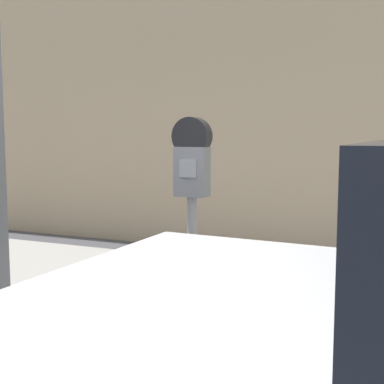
% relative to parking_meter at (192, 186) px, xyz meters
% --- Properties ---
extents(sidewalk, '(24.00, 2.80, 0.10)m').
position_rel_parking_meter_xyz_m(sidewalk, '(-0.41, 1.07, -1.13)').
color(sidewalk, '#9E9B96').
rests_on(sidewalk, ground_plane).
extents(building_facade, '(24.00, 0.30, 4.68)m').
position_rel_parking_meter_xyz_m(building_facade, '(-0.41, 3.52, 1.16)').
color(building_facade, tan).
rests_on(building_facade, ground_plane).
extents(parking_meter, '(0.23, 0.12, 1.50)m').
position_rel_parking_meter_xyz_m(parking_meter, '(0.00, 0.00, 0.00)').
color(parking_meter, gray).
rests_on(parking_meter, sidewalk).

